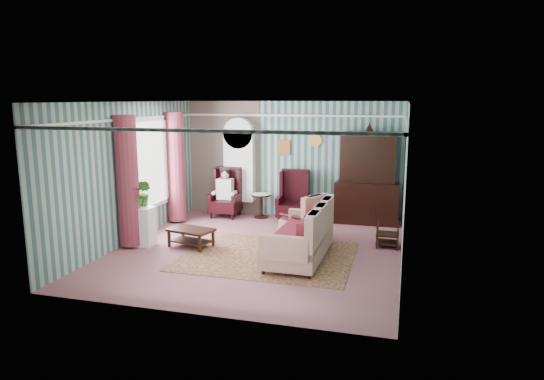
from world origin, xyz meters
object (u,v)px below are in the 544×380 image
(nest_table, at_px, (388,234))
(coffee_table, at_px, (191,238))
(wingback_right, at_px, (293,196))
(sofa, at_px, (299,230))
(seated_woman, at_px, (225,194))
(round_side_table, at_px, (261,206))
(bookcase, at_px, (239,171))
(wingback_left, at_px, (225,193))
(dresser_hutch, at_px, (367,175))
(plant_stand, at_px, (141,226))
(floral_armchair, at_px, (303,217))

(nest_table, distance_m, coffee_table, 3.97)
(wingback_right, bearing_deg, sofa, -74.76)
(seated_woman, relative_size, nest_table, 2.19)
(round_side_table, xyz_separation_m, coffee_table, (-0.67, -2.73, -0.11))
(bookcase, bearing_deg, sofa, -54.41)
(wingback_left, xyz_separation_m, round_side_table, (0.90, 0.15, -0.33))
(wingback_right, bearing_deg, dresser_hutch, 8.77)
(plant_stand, bearing_deg, floral_armchair, 22.09)
(wingback_left, bearing_deg, seated_woman, 0.00)
(seated_woman, height_order, coffee_table, seated_woman)
(wingback_left, relative_size, seated_woman, 1.06)
(plant_stand, distance_m, floral_armchair, 3.36)
(nest_table, distance_m, plant_stand, 5.02)
(coffee_table, bearing_deg, floral_armchair, 27.69)
(seated_woman, bearing_deg, wingback_left, 0.00)
(bookcase, height_order, plant_stand, bookcase)
(floral_armchair, bearing_deg, wingback_right, 49.44)
(bookcase, distance_m, plant_stand, 3.39)
(seated_woman, distance_m, floral_armchair, 2.75)
(bookcase, distance_m, nest_table, 4.37)
(dresser_hutch, xyz_separation_m, plant_stand, (-4.30, -3.02, -0.78))
(wingback_right, height_order, nest_table, wingback_right)
(wingback_right, xyz_separation_m, seated_woman, (-1.75, 0.00, -0.04))
(seated_woman, bearing_deg, round_side_table, 9.46)
(seated_woman, height_order, nest_table, seated_woman)
(round_side_table, xyz_separation_m, nest_table, (3.17, -1.70, -0.03))
(bookcase, height_order, nest_table, bookcase)
(bookcase, bearing_deg, coffee_table, -90.34)
(wingback_right, height_order, floral_armchair, wingback_right)
(seated_woman, relative_size, coffee_table, 1.33)
(seated_woman, bearing_deg, floral_armchair, -32.68)
(seated_woman, bearing_deg, dresser_hutch, 4.41)
(dresser_hutch, xyz_separation_m, round_side_table, (-2.60, -0.12, -0.88))
(dresser_hutch, height_order, seated_woman, dresser_hutch)
(dresser_hutch, bearing_deg, coffee_table, -138.92)
(wingback_left, distance_m, plant_stand, 2.87)
(nest_table, height_order, sofa, sofa)
(seated_woman, relative_size, round_side_table, 1.97)
(wingback_left, relative_size, nest_table, 2.31)
(plant_stand, bearing_deg, wingback_right, 47.16)
(bookcase, relative_size, nest_table, 4.15)
(wingback_left, bearing_deg, coffee_table, -84.85)
(round_side_table, bearing_deg, dresser_hutch, 2.64)
(seated_woman, distance_m, sofa, 3.72)
(round_side_table, relative_size, coffee_table, 0.68)
(wingback_right, distance_m, floral_armchair, 1.60)
(wingback_right, relative_size, floral_armchair, 1.28)
(seated_woman, xyz_separation_m, round_side_table, (0.90, 0.15, -0.29))
(bookcase, xyz_separation_m, dresser_hutch, (3.25, -0.12, 0.06))
(seated_woman, xyz_separation_m, coffee_table, (0.23, -2.58, -0.40))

